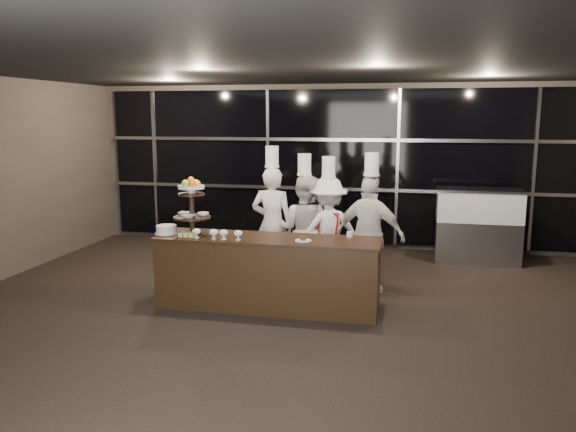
% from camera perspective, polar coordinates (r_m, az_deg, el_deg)
% --- Properties ---
extents(room, '(10.00, 10.00, 10.00)m').
position_cam_1_polar(room, '(5.60, -2.54, 0.60)').
color(room, black).
rests_on(room, ground).
extents(window_wall, '(8.60, 0.10, 2.80)m').
position_cam_1_polar(window_wall, '(10.41, 4.42, 5.02)').
color(window_wall, black).
rests_on(window_wall, ground).
extents(buffet_counter, '(2.84, 0.74, 0.92)m').
position_cam_1_polar(buffet_counter, '(7.17, -2.08, -5.75)').
color(buffet_counter, black).
rests_on(buffet_counter, ground).
extents(display_stand, '(0.48, 0.48, 0.74)m').
position_cam_1_polar(display_stand, '(7.29, -9.77, 1.41)').
color(display_stand, black).
rests_on(display_stand, buffet_counter).
extents(compotes, '(0.65, 0.11, 0.12)m').
position_cam_1_polar(compotes, '(7.00, -7.14, -1.69)').
color(compotes, silver).
rests_on(compotes, buffet_counter).
extents(layer_cake, '(0.30, 0.30, 0.11)m').
position_cam_1_polar(layer_cake, '(7.44, -12.26, -1.36)').
color(layer_cake, white).
rests_on(layer_cake, buffet_counter).
extents(pastry_squares, '(0.20, 0.13, 0.05)m').
position_cam_1_polar(pastry_squares, '(7.21, -10.20, -1.86)').
color(pastry_squares, '#E2D66E').
rests_on(pastry_squares, buffet_counter).
extents(small_plate, '(0.20, 0.20, 0.05)m').
position_cam_1_polar(small_plate, '(6.86, 1.55, -2.43)').
color(small_plate, white).
rests_on(small_plate, buffet_counter).
extents(chef_cup, '(0.08, 0.08, 0.07)m').
position_cam_1_polar(chef_cup, '(7.12, 6.30, -1.86)').
color(chef_cup, white).
rests_on(chef_cup, buffet_counter).
extents(display_case, '(1.38, 0.60, 1.24)m').
position_cam_1_polar(display_case, '(9.86, 18.75, -0.57)').
color(display_case, '#A5A5AA').
rests_on(display_case, ground).
extents(chef_a, '(0.64, 0.43, 2.00)m').
position_cam_1_polar(chef_a, '(8.22, -1.60, -0.72)').
color(chef_a, silver).
rests_on(chef_a, ground).
extents(chef_b, '(0.83, 0.68, 1.90)m').
position_cam_1_polar(chef_b, '(8.14, 1.65, -1.28)').
color(chef_b, silver).
rests_on(chef_b, ground).
extents(chef_c, '(1.16, 0.98, 1.87)m').
position_cam_1_polar(chef_c, '(8.11, 4.06, -1.49)').
color(chef_c, white).
rests_on(chef_c, ground).
extents(chef_d, '(1.04, 0.65, 1.95)m').
position_cam_1_polar(chef_d, '(7.69, 8.32, -1.86)').
color(chef_d, white).
rests_on(chef_d, ground).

